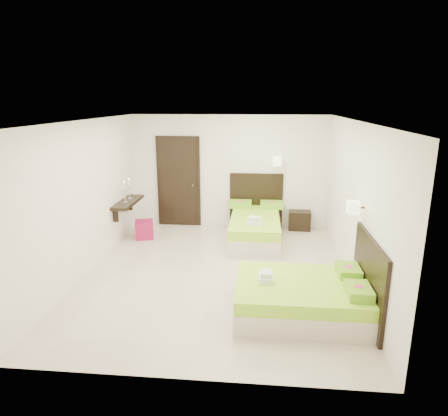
# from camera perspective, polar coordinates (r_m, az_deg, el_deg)

# --- Properties ---
(floor) EXTENTS (5.50, 5.50, 0.00)m
(floor) POSITION_cam_1_polar(r_m,az_deg,el_deg) (7.05, -1.05, -9.29)
(floor) COLOR beige
(floor) RESTS_ON ground
(bed_single) EXTENTS (1.23, 2.05, 1.69)m
(bed_single) POSITION_cam_1_polar(r_m,az_deg,el_deg) (8.60, 4.47, -2.50)
(bed_single) COLOR beige
(bed_single) RESTS_ON ground
(bed_double) EXTENTS (1.83, 1.56, 1.51)m
(bed_double) POSITION_cam_1_polar(r_m,az_deg,el_deg) (5.83, 11.79, -12.18)
(bed_double) COLOR beige
(bed_double) RESTS_ON ground
(nightstand) EXTENTS (0.51, 0.46, 0.44)m
(nightstand) POSITION_cam_1_polar(r_m,az_deg,el_deg) (9.45, 10.72, -1.65)
(nightstand) COLOR black
(nightstand) RESTS_ON ground
(ottoman) EXTENTS (0.47, 0.47, 0.38)m
(ottoman) POSITION_cam_1_polar(r_m,az_deg,el_deg) (8.87, -11.30, -3.03)
(ottoman) COLOR maroon
(ottoman) RESTS_ON ground
(door) EXTENTS (1.02, 0.15, 2.14)m
(door) POSITION_cam_1_polar(r_m,az_deg,el_deg) (9.46, -6.50, 3.71)
(door) COLOR black
(door) RESTS_ON ground
(console_shelf) EXTENTS (0.35, 1.20, 0.78)m
(console_shelf) POSITION_cam_1_polar(r_m,az_deg,el_deg) (8.71, -13.63, 0.79)
(console_shelf) COLOR black
(console_shelf) RESTS_ON ground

